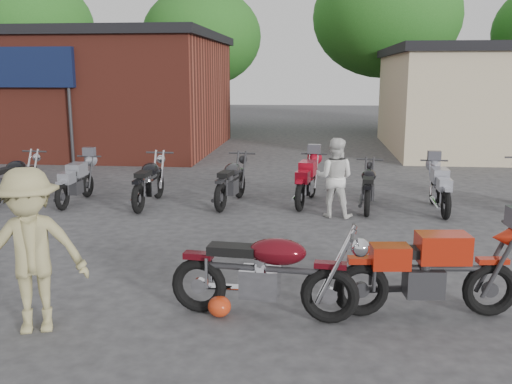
# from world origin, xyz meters

# --- Properties ---
(ground) EXTENTS (90.00, 90.00, 0.00)m
(ground) POSITION_xyz_m (0.00, 0.00, 0.00)
(ground) COLOR #343436
(brick_building) EXTENTS (12.00, 8.00, 4.00)m
(brick_building) POSITION_xyz_m (-9.00, 14.00, 2.00)
(brick_building) COLOR maroon
(brick_building) RESTS_ON ground
(tree_0) EXTENTS (6.56, 6.56, 8.20)m
(tree_0) POSITION_xyz_m (-14.00, 22.00, 4.10)
(tree_0) COLOR #185316
(tree_0) RESTS_ON ground
(tree_1) EXTENTS (5.92, 5.92, 7.40)m
(tree_1) POSITION_xyz_m (-5.00, 22.00, 3.70)
(tree_1) COLOR #185316
(tree_1) RESTS_ON ground
(tree_2) EXTENTS (7.04, 7.04, 8.80)m
(tree_2) POSITION_xyz_m (4.00, 22.00, 4.40)
(tree_2) COLOR #185316
(tree_2) RESTS_ON ground
(vintage_motorcycle) EXTENTS (2.20, 0.91, 1.25)m
(vintage_motorcycle) POSITION_xyz_m (0.25, -0.64, 0.62)
(vintage_motorcycle) COLOR #4C0911
(vintage_motorcycle) RESTS_ON ground
(sportbike) EXTENTS (2.16, 0.92, 1.22)m
(sportbike) POSITION_xyz_m (2.15, -0.38, 0.61)
(sportbike) COLOR #B5230F
(sportbike) RESTS_ON ground
(helmet) EXTENTS (0.34, 0.34, 0.25)m
(helmet) POSITION_xyz_m (-0.31, -0.66, 0.13)
(helmet) COLOR #B23113
(helmet) RESTS_ON ground
(person_light) EXTENTS (0.87, 0.74, 1.59)m
(person_light) POSITION_xyz_m (1.17, 4.33, 0.79)
(person_light) COLOR silver
(person_light) RESTS_ON ground
(person_tan) EXTENTS (1.35, 1.03, 1.85)m
(person_tan) POSITION_xyz_m (-2.28, -1.23, 0.92)
(person_tan) COLOR #9C9360
(person_tan) RESTS_ON ground
(row_bike_0) EXTENTS (0.83, 2.01, 1.13)m
(row_bike_0) POSITION_xyz_m (-5.97, 5.05, 0.57)
(row_bike_0) COLOR black
(row_bike_0) RESTS_ON ground
(row_bike_1) EXTENTS (0.61, 1.81, 1.05)m
(row_bike_1) POSITION_xyz_m (-4.47, 4.95, 0.53)
(row_bike_1) COLOR gray
(row_bike_1) RESTS_ON ground
(row_bike_2) EXTENTS (0.68, 2.02, 1.17)m
(row_bike_2) POSITION_xyz_m (-2.80, 4.92, 0.58)
(row_bike_2) COLOR black
(row_bike_2) RESTS_ON ground
(row_bike_3) EXTENTS (0.93, 2.04, 1.14)m
(row_bike_3) POSITION_xyz_m (-1.04, 5.19, 0.57)
(row_bike_3) COLOR #242426
(row_bike_3) RESTS_ON ground
(row_bike_4) EXTENTS (0.95, 2.01, 1.12)m
(row_bike_4) POSITION_xyz_m (0.60, 5.41, 0.56)
(row_bike_4) COLOR #AA0E20
(row_bike_4) RESTS_ON ground
(row_bike_5) EXTENTS (0.79, 1.88, 1.06)m
(row_bike_5) POSITION_xyz_m (1.90, 5.07, 0.53)
(row_bike_5) COLOR black
(row_bike_5) RESTS_ON ground
(row_bike_6) EXTENTS (0.65, 1.85, 1.07)m
(row_bike_6) POSITION_xyz_m (3.36, 5.01, 0.53)
(row_bike_6) COLOR #9A9DA8
(row_bike_6) RESTS_ON ground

